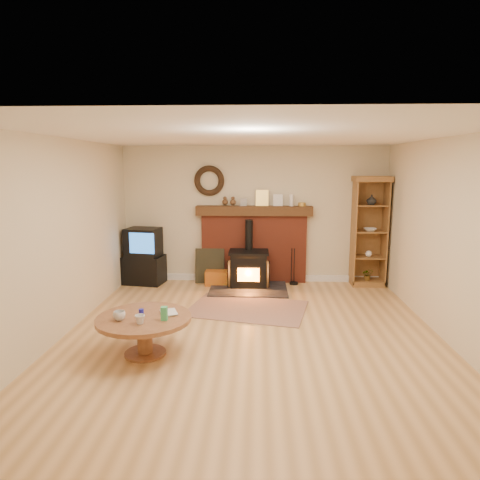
{
  "coord_description": "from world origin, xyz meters",
  "views": [
    {
      "loc": [
        0.07,
        -5.41,
        2.25
      ],
      "look_at": [
        -0.2,
        1.0,
        1.12
      ],
      "focal_mm": 32.0,
      "sensor_mm": 36.0,
      "label": 1
    }
  ],
  "objects_px": {
    "wood_stove": "(249,270)",
    "curio_cabinet": "(369,231)",
    "tv_unit": "(144,257)",
    "coffee_table": "(144,324)"
  },
  "relations": [
    {
      "from": "tv_unit",
      "to": "coffee_table",
      "type": "xyz_separation_m",
      "value": [
        0.83,
        -3.12,
        -0.13
      ]
    },
    {
      "from": "curio_cabinet",
      "to": "coffee_table",
      "type": "bearing_deg",
      "value": -136.78
    },
    {
      "from": "wood_stove",
      "to": "tv_unit",
      "type": "height_order",
      "value": "wood_stove"
    },
    {
      "from": "tv_unit",
      "to": "wood_stove",
      "type": "bearing_deg",
      "value": -5.65
    },
    {
      "from": "tv_unit",
      "to": "curio_cabinet",
      "type": "height_order",
      "value": "curio_cabinet"
    },
    {
      "from": "wood_stove",
      "to": "coffee_table",
      "type": "distance_m",
      "value": 3.15
    },
    {
      "from": "wood_stove",
      "to": "coffee_table",
      "type": "height_order",
      "value": "wood_stove"
    },
    {
      "from": "curio_cabinet",
      "to": "coffee_table",
      "type": "distance_m",
      "value": 4.73
    },
    {
      "from": "wood_stove",
      "to": "curio_cabinet",
      "type": "bearing_deg",
      "value": 7.31
    },
    {
      "from": "wood_stove",
      "to": "curio_cabinet",
      "type": "height_order",
      "value": "curio_cabinet"
    }
  ]
}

